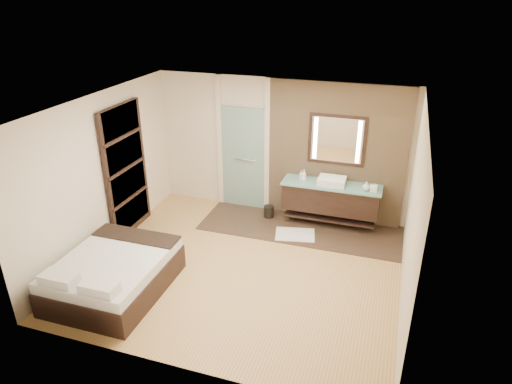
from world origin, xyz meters
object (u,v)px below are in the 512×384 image
(waste_bin, at_px, (269,212))
(vanity, at_px, (331,198))
(mirror_unit, at_px, (337,140))
(bed, at_px, (114,274))

(waste_bin, bearing_deg, vanity, 3.24)
(mirror_unit, distance_m, waste_bin, 1.97)
(mirror_unit, height_order, bed, mirror_unit)
(mirror_unit, bearing_deg, waste_bin, -165.67)
(mirror_unit, xyz_separation_m, waste_bin, (-1.20, -0.31, -1.53))
(vanity, relative_size, bed, 1.01)
(mirror_unit, bearing_deg, vanity, -90.00)
(bed, height_order, waste_bin, bed)
(vanity, distance_m, bed, 4.14)
(bed, bearing_deg, waste_bin, 62.57)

